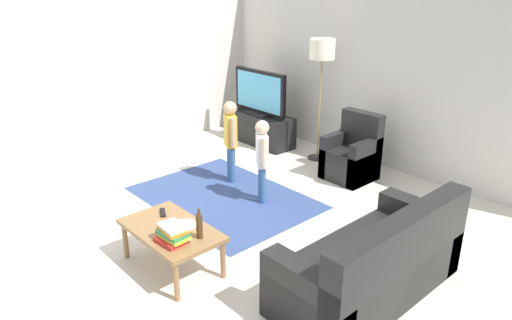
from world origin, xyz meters
name	(u,v)px	position (x,y,z in m)	size (l,w,h in m)	color
ground	(216,228)	(0.00, 0.00, 0.00)	(7.80, 7.80, 0.00)	beige
wall_back	(384,71)	(0.00, 3.00, 1.35)	(6.00, 0.12, 2.70)	silver
wall_left	(85,68)	(-3.00, 0.00, 1.35)	(0.12, 6.00, 2.70)	silver
area_rug	(224,197)	(-0.54, 0.55, 0.00)	(2.20, 1.60, 0.01)	#33477A
tv_stand	(261,129)	(-1.77, 2.30, 0.24)	(1.20, 0.44, 0.50)	black
tv	(260,93)	(-1.77, 2.28, 0.85)	(1.10, 0.28, 0.71)	black
couch	(376,267)	(1.86, 0.30, 0.29)	(0.80, 1.80, 0.86)	black
armchair	(353,157)	(0.13, 2.26, 0.30)	(0.60, 0.60, 0.90)	black
floor_lamp	(322,56)	(-0.67, 2.45, 1.54)	(0.36, 0.36, 1.78)	#262626
child_near_tv	(230,134)	(-0.89, 0.95, 0.66)	(0.34, 0.22, 1.10)	#33598C
child_center	(262,154)	(-0.16, 0.84, 0.62)	(0.30, 0.23, 1.03)	#33598C
coffee_table	(171,233)	(0.32, -0.75, 0.37)	(1.00, 0.60, 0.42)	olive
book_stack	(173,234)	(0.54, -0.87, 0.50)	(0.29, 0.23, 0.16)	red
bottle	(199,226)	(0.64, -0.65, 0.54)	(0.06, 0.06, 0.29)	#4C3319
tv_remote	(163,212)	(0.02, -0.65, 0.43)	(0.17, 0.05, 0.02)	black
plate	(185,225)	(0.37, -0.63, 0.43)	(0.22, 0.22, 0.02)	white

